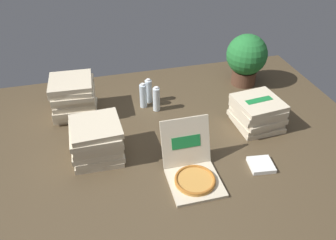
# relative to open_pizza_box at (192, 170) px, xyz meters

# --- Properties ---
(ground_plane) EXTENTS (3.20, 2.40, 0.02)m
(ground_plane) POSITION_rel_open_pizza_box_xyz_m (-0.06, 0.40, -0.08)
(ground_plane) COLOR #4C3D28
(open_pizza_box) EXTENTS (0.34, 0.46, 0.35)m
(open_pizza_box) POSITION_rel_open_pizza_box_xyz_m (0.00, 0.00, 0.00)
(open_pizza_box) COLOR beige
(open_pizza_box) RESTS_ON ground_plane
(pizza_stack_right_far) EXTENTS (0.39, 0.39, 0.24)m
(pizza_stack_right_far) POSITION_rel_open_pizza_box_xyz_m (0.69, 0.44, 0.05)
(pizza_stack_right_far) COLOR beige
(pizza_stack_right_far) RESTS_ON ground_plane
(pizza_stack_right_mid) EXTENTS (0.36, 0.36, 0.28)m
(pizza_stack_right_mid) POSITION_rel_open_pizza_box_xyz_m (-0.59, 0.38, 0.07)
(pizza_stack_right_mid) COLOR beige
(pizza_stack_right_mid) RESTS_ON ground_plane
(pizza_stack_left_far) EXTENTS (0.38, 0.39, 0.32)m
(pizza_stack_left_far) POSITION_rel_open_pizza_box_xyz_m (-0.73, 0.99, 0.09)
(pizza_stack_left_far) COLOR beige
(pizza_stack_left_far) RESTS_ON ground_plane
(water_bottle_0) EXTENTS (0.06, 0.06, 0.23)m
(water_bottle_0) POSITION_rel_open_pizza_box_xyz_m (-0.05, 0.86, 0.04)
(water_bottle_0) COLOR white
(water_bottle_0) RESTS_ON ground_plane
(water_bottle_1) EXTENTS (0.06, 0.06, 0.23)m
(water_bottle_1) POSITION_rel_open_pizza_box_xyz_m (-0.09, 1.01, 0.04)
(water_bottle_1) COLOR white
(water_bottle_1) RESTS_ON ground_plane
(water_bottle_2) EXTENTS (0.06, 0.06, 0.23)m
(water_bottle_2) POSITION_rel_open_pizza_box_xyz_m (-0.15, 0.94, 0.04)
(water_bottle_2) COLOR silver
(water_bottle_2) RESTS_ON ground_plane
(potted_plant) EXTENTS (0.38, 0.38, 0.50)m
(potted_plant) POSITION_rel_open_pizza_box_xyz_m (0.88, 1.11, 0.21)
(potted_plant) COLOR #513323
(potted_plant) RESTS_ON ground_plane
(napkin_pile) EXTENTS (0.18, 0.18, 0.03)m
(napkin_pile) POSITION_rel_open_pizza_box_xyz_m (0.50, -0.02, -0.05)
(napkin_pile) COLOR white
(napkin_pile) RESTS_ON ground_plane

